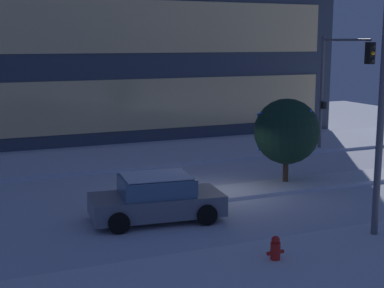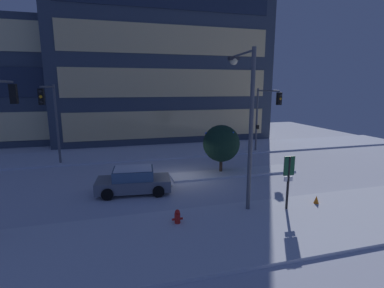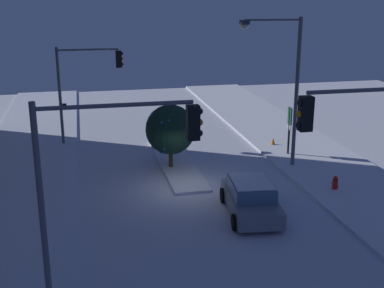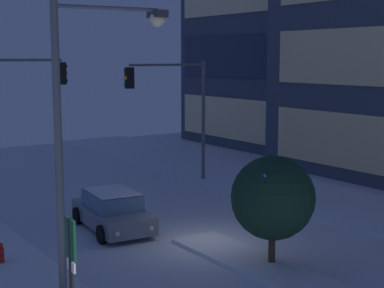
{
  "view_description": "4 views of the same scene",
  "coord_description": "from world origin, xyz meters",
  "px_view_note": "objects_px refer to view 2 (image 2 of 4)",
  "views": [
    {
      "loc": [
        -9.23,
        -18.55,
        5.69
      ],
      "look_at": [
        -1.2,
        0.12,
        2.01
      ],
      "focal_mm": 53.19,
      "sensor_mm": 36.0,
      "label": 1
    },
    {
      "loc": [
        -4.29,
        -18.2,
        6.09
      ],
      "look_at": [
        1.18,
        1.59,
        1.99
      ],
      "focal_mm": 26.87,
      "sensor_mm": 36.0,
      "label": 2
    },
    {
      "loc": [
        -22.11,
        4.72,
        9.05
      ],
      "look_at": [
        -1.83,
        0.27,
        2.8
      ],
      "focal_mm": 47.64,
      "sensor_mm": 36.0,
      "label": 3
    },
    {
      "loc": [
        15.91,
        -11.59,
        6.42
      ],
      "look_at": [
        -1.83,
        0.68,
        3.23
      ],
      "focal_mm": 54.56,
      "sensor_mm": 36.0,
      "label": 4
    }
  ],
  "objects_px": {
    "fire_hydrant": "(177,218)",
    "construction_cone": "(316,201)",
    "street_lamp_arched": "(245,107)",
    "car_near": "(134,181)",
    "decorated_tree_median": "(221,143)",
    "parking_info_sign": "(288,177)",
    "traffic_light_corner_far_left": "(51,111)",
    "traffic_light_corner_far_right": "(265,110)"
  },
  "relations": [
    {
      "from": "car_near",
      "to": "traffic_light_corner_far_left",
      "type": "relative_size",
      "value": 0.71
    },
    {
      "from": "traffic_light_corner_far_right",
      "to": "car_near",
      "type": "bearing_deg",
      "value": -61.75
    },
    {
      "from": "traffic_light_corner_far_right",
      "to": "decorated_tree_median",
      "type": "xyz_separation_m",
      "value": [
        -5.72,
        -4.17,
        -1.89
      ]
    },
    {
      "from": "traffic_light_corner_far_right",
      "to": "fire_hydrant",
      "type": "relative_size",
      "value": 7.72
    },
    {
      "from": "car_near",
      "to": "street_lamp_arched",
      "type": "distance_m",
      "value": 7.66
    },
    {
      "from": "parking_info_sign",
      "to": "construction_cone",
      "type": "xyz_separation_m",
      "value": [
        1.89,
        0.18,
        -1.53
      ]
    },
    {
      "from": "car_near",
      "to": "parking_info_sign",
      "type": "height_order",
      "value": "parking_info_sign"
    },
    {
      "from": "fire_hydrant",
      "to": "construction_cone",
      "type": "distance_m",
      "value": 7.44
    },
    {
      "from": "parking_info_sign",
      "to": "decorated_tree_median",
      "type": "height_order",
      "value": "decorated_tree_median"
    },
    {
      "from": "traffic_light_corner_far_left",
      "to": "parking_info_sign",
      "type": "height_order",
      "value": "traffic_light_corner_far_left"
    },
    {
      "from": "traffic_light_corner_far_left",
      "to": "street_lamp_arched",
      "type": "bearing_deg",
      "value": 48.21
    },
    {
      "from": "street_lamp_arched",
      "to": "fire_hydrant",
      "type": "xyz_separation_m",
      "value": [
        -3.78,
        -1.4,
        -4.74
      ]
    },
    {
      "from": "car_near",
      "to": "fire_hydrant",
      "type": "bearing_deg",
      "value": -65.47
    },
    {
      "from": "parking_info_sign",
      "to": "decorated_tree_median",
      "type": "bearing_deg",
      "value": 9.25
    },
    {
      "from": "street_lamp_arched",
      "to": "construction_cone",
      "type": "bearing_deg",
      "value": -102.83
    },
    {
      "from": "traffic_light_corner_far_right",
      "to": "traffic_light_corner_far_left",
      "type": "relative_size",
      "value": 0.95
    },
    {
      "from": "traffic_light_corner_far_right",
      "to": "fire_hydrant",
      "type": "height_order",
      "value": "traffic_light_corner_far_right"
    },
    {
      "from": "car_near",
      "to": "traffic_light_corner_far_left",
      "type": "height_order",
      "value": "traffic_light_corner_far_left"
    },
    {
      "from": "fire_hydrant",
      "to": "decorated_tree_median",
      "type": "relative_size",
      "value": 0.22
    },
    {
      "from": "street_lamp_arched",
      "to": "construction_cone",
      "type": "xyz_separation_m",
      "value": [
        3.66,
        -1.18,
        -4.84
      ]
    },
    {
      "from": "car_near",
      "to": "traffic_light_corner_far_right",
      "type": "distance_m",
      "value": 14.06
    },
    {
      "from": "traffic_light_corner_far_right",
      "to": "street_lamp_arched",
      "type": "xyz_separation_m",
      "value": [
        -6.69,
        -9.75,
        1.05
      ]
    },
    {
      "from": "fire_hydrant",
      "to": "construction_cone",
      "type": "height_order",
      "value": "fire_hydrant"
    },
    {
      "from": "traffic_light_corner_far_right",
      "to": "construction_cone",
      "type": "relative_size",
      "value": 10.82
    },
    {
      "from": "street_lamp_arched",
      "to": "decorated_tree_median",
      "type": "bearing_deg",
      "value": -4.81
    },
    {
      "from": "car_near",
      "to": "fire_hydrant",
      "type": "relative_size",
      "value": 5.78
    },
    {
      "from": "car_near",
      "to": "parking_info_sign",
      "type": "xyz_separation_m",
      "value": [
        7.11,
        -4.65,
        1.1
      ]
    },
    {
      "from": "decorated_tree_median",
      "to": "parking_info_sign",
      "type": "bearing_deg",
      "value": -83.4
    },
    {
      "from": "car_near",
      "to": "construction_cone",
      "type": "xyz_separation_m",
      "value": [
        9.0,
        -4.47,
        -0.44
      ]
    },
    {
      "from": "fire_hydrant",
      "to": "parking_info_sign",
      "type": "xyz_separation_m",
      "value": [
        5.55,
        0.04,
        1.44
      ]
    },
    {
      "from": "traffic_light_corner_far_right",
      "to": "parking_info_sign",
      "type": "relative_size",
      "value": 2.11
    },
    {
      "from": "traffic_light_corner_far_left",
      "to": "parking_info_sign",
      "type": "relative_size",
      "value": 2.23
    },
    {
      "from": "traffic_light_corner_far_right",
      "to": "traffic_light_corner_far_left",
      "type": "distance_m",
      "value": 17.22
    },
    {
      "from": "decorated_tree_median",
      "to": "construction_cone",
      "type": "relative_size",
      "value": 6.32
    },
    {
      "from": "street_lamp_arched",
      "to": "parking_info_sign",
      "type": "bearing_deg",
      "value": -122.54
    },
    {
      "from": "fire_hydrant",
      "to": "decorated_tree_median",
      "type": "xyz_separation_m",
      "value": [
        4.75,
        6.98,
        1.8
      ]
    },
    {
      "from": "car_near",
      "to": "decorated_tree_median",
      "type": "distance_m",
      "value": 6.87
    },
    {
      "from": "traffic_light_corner_far_left",
      "to": "construction_cone",
      "type": "relative_size",
      "value": 11.43
    },
    {
      "from": "car_near",
      "to": "fire_hydrant",
      "type": "distance_m",
      "value": 4.95
    },
    {
      "from": "construction_cone",
      "to": "parking_info_sign",
      "type": "bearing_deg",
      "value": -174.45
    },
    {
      "from": "traffic_light_corner_far_left",
      "to": "street_lamp_arched",
      "type": "relative_size",
      "value": 0.8
    },
    {
      "from": "fire_hydrant",
      "to": "parking_info_sign",
      "type": "height_order",
      "value": "parking_info_sign"
    }
  ]
}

